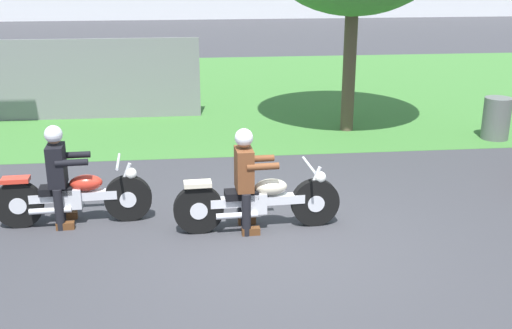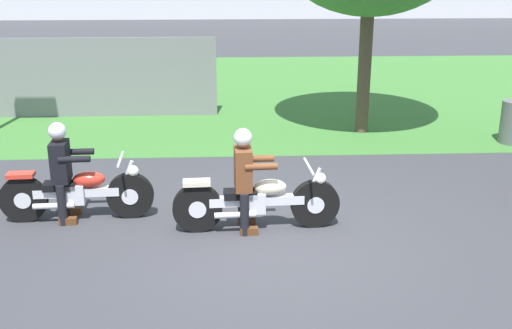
# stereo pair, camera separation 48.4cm
# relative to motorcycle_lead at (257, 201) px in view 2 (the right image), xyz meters

# --- Properties ---
(ground) EXTENTS (120.00, 120.00, 0.00)m
(ground) POSITION_rel_motorcycle_lead_xyz_m (0.17, -0.57, -0.40)
(ground) COLOR #38383D
(grass_verge) EXTENTS (60.00, 12.00, 0.01)m
(grass_verge) POSITION_rel_motorcycle_lead_xyz_m (0.17, 9.22, -0.40)
(grass_verge) COLOR #3D7533
(grass_verge) RESTS_ON ground
(motorcycle_lead) EXTENTS (2.25, 0.66, 0.89)m
(motorcycle_lead) POSITION_rel_motorcycle_lead_xyz_m (0.00, 0.00, 0.00)
(motorcycle_lead) COLOR black
(motorcycle_lead) RESTS_ON ground
(rider_lead) EXTENTS (0.56, 0.48, 1.41)m
(rider_lead) POSITION_rel_motorcycle_lead_xyz_m (-0.17, -0.01, 0.42)
(rider_lead) COLOR black
(rider_lead) RESTS_ON ground
(motorcycle_follow) EXTENTS (2.11, 0.66, 0.88)m
(motorcycle_follow) POSITION_rel_motorcycle_lead_xyz_m (-2.48, 0.45, -0.00)
(motorcycle_follow) COLOR black
(motorcycle_follow) RESTS_ON ground
(rider_follow) EXTENTS (0.56, 0.48, 1.41)m
(rider_follow) POSITION_rel_motorcycle_lead_xyz_m (-2.65, 0.44, 0.42)
(rider_follow) COLOR black
(rider_follow) RESTS_ON ground
(fence_segment) EXTENTS (7.00, 0.06, 1.80)m
(fence_segment) POSITION_rel_motorcycle_lead_xyz_m (-4.11, 6.47, 0.50)
(fence_segment) COLOR slate
(fence_segment) RESTS_ON ground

